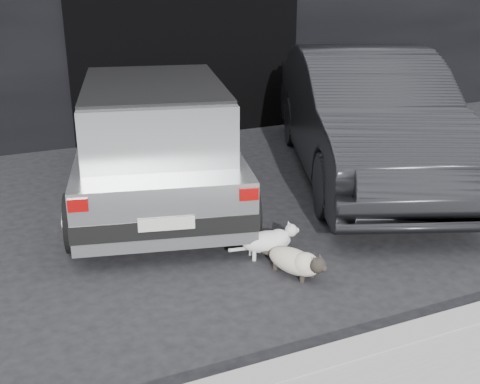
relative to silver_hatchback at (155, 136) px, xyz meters
name	(u,v)px	position (x,y,z in m)	size (l,w,h in m)	color
ground	(227,229)	(0.43, -1.25, -0.82)	(80.00, 80.00, 0.00)	black
garage_opening	(190,59)	(1.43, 2.74, 0.48)	(4.00, 0.10, 2.60)	black
curb	(464,322)	(1.43, -3.85, -0.76)	(18.00, 0.25, 0.12)	gray
silver_hatchback	(155,136)	(0.00, 0.00, 0.00)	(2.76, 4.39, 1.50)	#ABADAF
second_car	(367,115)	(2.92, -0.29, 0.04)	(1.82, 5.21, 1.72)	black
cat_siamese	(298,262)	(0.64, -2.50, -0.69)	(0.47, 0.81, 0.30)	beige
cat_white	(270,240)	(0.58, -2.02, -0.65)	(0.75, 0.33, 0.35)	silver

